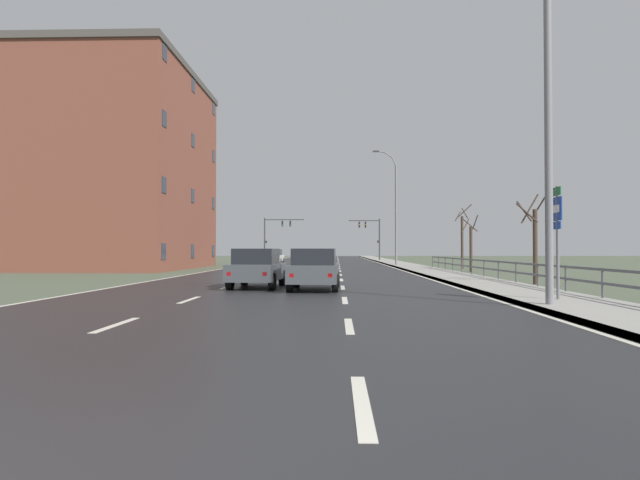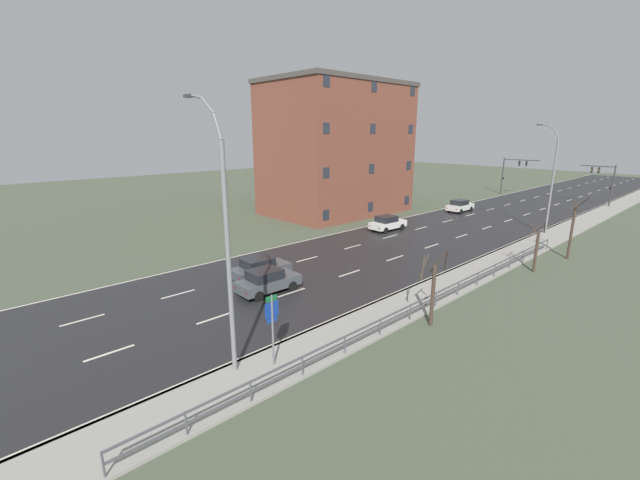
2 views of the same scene
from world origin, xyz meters
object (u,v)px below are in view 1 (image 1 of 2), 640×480
street_lamp_midground (395,209)px  car_distant (251,259)px  brick_building (122,170)px  highway_sign (557,228)px  car_far_left (274,257)px  street_lamp_foreground (542,95)px  traffic_signal_right (372,232)px  traffic_signal_left (275,231)px  car_near_left (257,268)px  car_mid_centre (314,269)px

street_lamp_midground → car_distant: bearing=-138.2°
car_distant → brick_building: brick_building is taller
street_lamp_midground → highway_sign: bearing=-88.5°
highway_sign → car_distant: bearing=117.6°
car_far_left → street_lamp_foreground: bearing=-73.2°
highway_sign → traffic_signal_right: bearing=91.5°
street_lamp_midground → traffic_signal_left: street_lamp_midground is taller
car_near_left → brick_building: 26.84m
street_lamp_midground → traffic_signal_left: (-13.97, 24.95, -1.16)m
car_far_left → street_lamp_midground: bearing=-21.1°
traffic_signal_right → traffic_signal_left: traffic_signal_left is taller
car_far_left → car_near_left: size_ratio=0.99×
car_near_left → brick_building: size_ratio=0.24×
car_distant → car_near_left: size_ratio=1.00×
highway_sign → brick_building: 36.76m
highway_sign → traffic_signal_right: size_ratio=0.59×
car_mid_centre → street_lamp_foreground: bearing=-44.1°
street_lamp_midground → car_far_left: street_lamp_midground is taller
street_lamp_foreground → brick_building: size_ratio=0.66×
traffic_signal_left → car_distant: size_ratio=1.42×
highway_sign → traffic_signal_left: (-14.89, 59.44, 1.98)m
street_lamp_midground → highway_sign: (0.92, -34.49, -3.14)m
car_near_left → car_mid_centre: bearing=-21.8°
traffic_signal_left → brick_building: size_ratio=0.34×
street_lamp_midground → car_distant: street_lamp_midground is taller
traffic_signal_left → street_lamp_foreground: bearing=-77.1°
traffic_signal_left → car_near_left: (5.42, -53.54, -3.32)m
traffic_signal_left → car_mid_centre: size_ratio=1.44×
highway_sign → brick_building: brick_building is taller
car_distant → car_near_left: (3.12, -18.17, 0.00)m
traffic_signal_left → car_mid_centre: 55.25m
street_lamp_foreground → highway_sign: bearing=56.5°
car_distant → traffic_signal_left: bearing=97.1°
car_far_left → brick_building: brick_building is taller
car_mid_centre → car_distant: bearing=107.3°
car_distant → car_mid_centre: (5.46, -19.23, 0.00)m
traffic_signal_left → car_near_left: traffic_signal_left is taller
car_near_left → highway_sign: bearing=-29.2°
street_lamp_foreground → car_distant: 28.44m
highway_sign → car_near_left: (-9.47, 5.90, -1.34)m
car_mid_centre → car_near_left: size_ratio=0.99×
car_distant → car_far_left: bearing=93.7°
car_far_left → car_mid_centre: bearing=-80.1°
street_lamp_midground → car_near_left: bearing=-106.6°
highway_sign → street_lamp_midground: bearing=91.5°
street_lamp_midground → car_far_left: (-11.77, 4.71, -4.48)m
street_lamp_foreground → highway_sign: size_ratio=3.40×
car_far_left → car_near_left: bearing=-83.8°
highway_sign → traffic_signal_right: 57.59m
street_lamp_midground → car_near_left: size_ratio=2.57×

